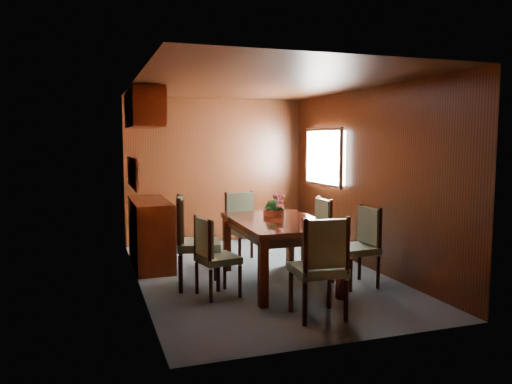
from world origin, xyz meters
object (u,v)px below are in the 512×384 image
object	(u,v)px
dining_table	(279,229)
chair_head	(321,262)
sideboard	(150,232)
flower_centerpiece	(274,205)
chair_right_near	(361,242)
chair_left_near	(212,252)

from	to	relation	value
dining_table	chair_head	world-z (taller)	chair_head
sideboard	flower_centerpiece	bearing A→B (deg)	-37.08
sideboard	flower_centerpiece	size ratio (longest dim) A/B	4.99
chair_right_near	chair_head	world-z (taller)	chair_head
sideboard	dining_table	bearing A→B (deg)	-46.40
sideboard	chair_right_near	size ratio (longest dim) A/B	1.49
chair_left_near	chair_head	bearing A→B (deg)	27.02
flower_centerpiece	chair_right_near	bearing A→B (deg)	-40.87
chair_left_near	chair_head	size ratio (longest dim) A/B	0.88
sideboard	dining_table	world-z (taller)	sideboard
chair_left_near	flower_centerpiece	size ratio (longest dim) A/B	3.18
chair_head	flower_centerpiece	bearing A→B (deg)	89.41
chair_left_near	flower_centerpiece	distance (m)	1.18
chair_right_near	chair_head	distance (m)	1.30
dining_table	chair_head	size ratio (longest dim) A/B	1.65
chair_left_near	flower_centerpiece	world-z (taller)	flower_centerpiece
chair_left_near	chair_right_near	bearing A→B (deg)	73.98
dining_table	sideboard	bearing A→B (deg)	134.64
chair_right_near	flower_centerpiece	bearing A→B (deg)	46.53
sideboard	flower_centerpiece	distance (m)	1.82
sideboard	dining_table	distance (m)	1.96
chair_right_near	flower_centerpiece	xyz separation A→B (m)	(-0.83, 0.72, 0.38)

